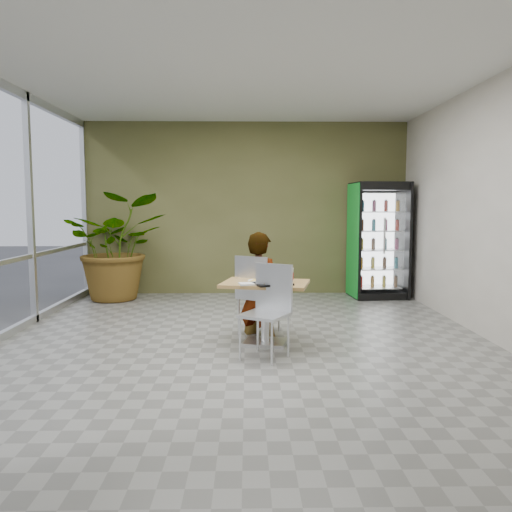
% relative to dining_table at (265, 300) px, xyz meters
% --- Properties ---
extents(ground, '(7.00, 7.00, 0.00)m').
position_rel_dining_table_xyz_m(ground, '(-0.25, 0.03, -0.54)').
color(ground, gray).
rests_on(ground, ground).
extents(room_envelope, '(6.00, 7.00, 3.20)m').
position_rel_dining_table_xyz_m(room_envelope, '(-0.25, 0.03, 1.06)').
color(room_envelope, silver).
rests_on(room_envelope, ground).
extents(dining_table, '(1.12, 0.89, 0.75)m').
position_rel_dining_table_xyz_m(dining_table, '(0.00, 0.00, 0.00)').
color(dining_table, tan).
rests_on(dining_table, ground).
extents(chair_far, '(0.62, 0.62, 1.02)m').
position_rel_dining_table_xyz_m(chair_far, '(-0.11, 0.43, 0.06)').
color(chair_far, silver).
rests_on(chair_far, ground).
extents(chair_near, '(0.62, 0.62, 1.01)m').
position_rel_dining_table_xyz_m(chair_near, '(0.03, -0.48, 0.06)').
color(chair_near, silver).
rests_on(chair_near, ground).
extents(seated_woman, '(0.71, 0.63, 1.62)m').
position_rel_dining_table_xyz_m(seated_woman, '(-0.06, 0.48, -0.03)').
color(seated_woman, black).
rests_on(seated_woman, ground).
extents(pizza_plate, '(0.32, 0.24, 0.03)m').
position_rel_dining_table_xyz_m(pizza_plate, '(-0.09, 0.07, 0.23)').
color(pizza_plate, white).
rests_on(pizza_plate, dining_table).
extents(soda_cup, '(0.10, 0.10, 0.17)m').
position_rel_dining_table_xyz_m(soda_cup, '(0.28, -0.03, 0.30)').
color(soda_cup, white).
rests_on(soda_cup, dining_table).
extents(napkin_stack, '(0.20, 0.20, 0.02)m').
position_rel_dining_table_xyz_m(napkin_stack, '(-0.22, -0.22, 0.22)').
color(napkin_stack, white).
rests_on(napkin_stack, dining_table).
extents(cafeteria_tray, '(0.49, 0.42, 0.02)m').
position_rel_dining_table_xyz_m(cafeteria_tray, '(0.08, -0.21, 0.23)').
color(cafeteria_tray, black).
rests_on(cafeteria_tray, dining_table).
extents(beverage_fridge, '(1.00, 0.80, 2.07)m').
position_rel_dining_table_xyz_m(beverage_fridge, '(2.15, 3.07, 0.50)').
color(beverage_fridge, black).
rests_on(beverage_fridge, ground).
extents(potted_plant, '(1.95, 1.77, 1.87)m').
position_rel_dining_table_xyz_m(potted_plant, '(-2.50, 2.95, 0.40)').
color(potted_plant, '#26612A').
rests_on(potted_plant, ground).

